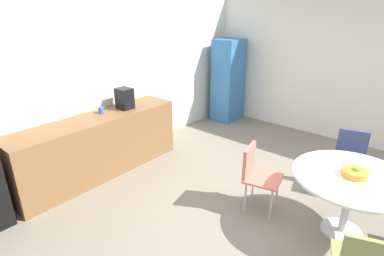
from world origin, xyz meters
The scene contains 11 objects.
ground_plane centered at (0.00, 0.00, 0.00)m, with size 6.00×6.00×0.00m, color gray.
wall_back centered at (0.00, 3.00, 1.30)m, with size 6.00×0.10×2.60m, color white.
wall_side_right centered at (3.00, 0.00, 1.30)m, with size 0.10×6.00×2.60m, color white.
counter_block centered at (-0.70, 2.65, 0.45)m, with size 2.56×0.60×0.90m, color brown.
locker_cabinet centered at (2.55, 2.55, 0.88)m, with size 0.60×0.50×1.75m, color #3372B2.
round_table centered at (0.25, -0.58, 0.62)m, with size 1.23×1.23×0.73m.
chair_navy centered at (1.26, -0.33, 0.52)m, with size 0.51×0.51×0.83m.
chair_coral centered at (0.03, 0.43, 0.52)m, with size 0.50×0.50×0.83m.
fruit_bowl centered at (0.25, -0.58, 0.78)m, with size 0.27×0.27×0.11m.
mug_white centered at (-0.54, 2.74, 0.95)m, with size 0.13×0.08×0.09m.
coffee_maker centered at (-0.16, 2.65, 1.06)m, with size 0.20×0.24×0.32m, color black.
Camera 1 is at (-2.95, -1.06, 2.38)m, focal length 28.39 mm.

